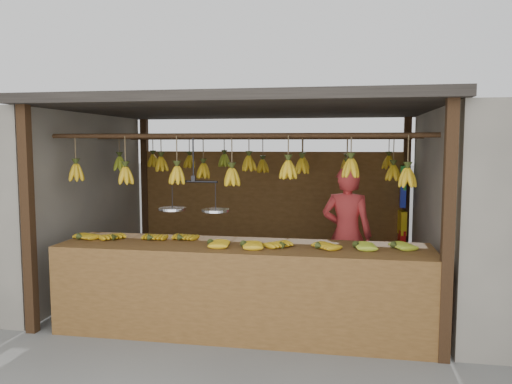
# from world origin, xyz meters

# --- Properties ---
(ground) EXTENTS (80.00, 80.00, 0.00)m
(ground) POSITION_xyz_m (0.00, 0.00, 0.00)
(ground) COLOR #5B5B57
(stall) EXTENTS (4.30, 3.30, 2.40)m
(stall) POSITION_xyz_m (0.00, 0.33, 1.97)
(stall) COLOR black
(stall) RESTS_ON ground
(counter) EXTENTS (3.76, 0.86, 0.96)m
(counter) POSITION_xyz_m (0.11, -1.24, 0.72)
(counter) COLOR brown
(counter) RESTS_ON ground
(hanging_bananas) EXTENTS (3.61, 2.25, 0.38)m
(hanging_bananas) POSITION_xyz_m (-0.01, 0.00, 1.63)
(hanging_bananas) COLOR #C09314
(hanging_bananas) RESTS_ON ground
(balance_scale) EXTENTS (0.76, 0.31, 0.78)m
(balance_scale) POSITION_xyz_m (-0.43, -1.00, 1.27)
(balance_scale) COLOR black
(balance_scale) RESTS_ON ground
(vendor) EXTENTS (0.66, 0.49, 1.65)m
(vendor) POSITION_xyz_m (1.15, 0.05, 0.83)
(vendor) COLOR #BF3333
(vendor) RESTS_ON ground
(bag_bundles) EXTENTS (0.08, 0.26, 1.26)m
(bag_bundles) POSITION_xyz_m (1.94, 1.35, 0.98)
(bag_bundles) COLOR #199926
(bag_bundles) RESTS_ON ground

